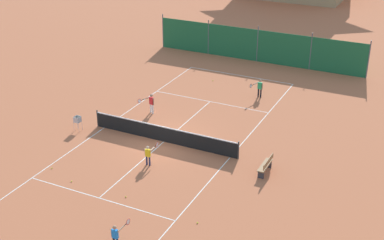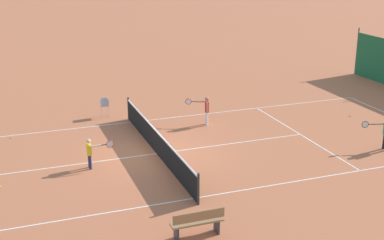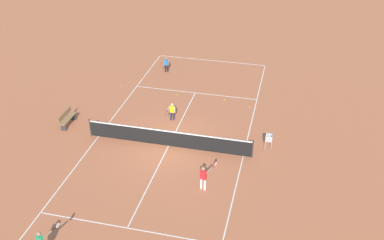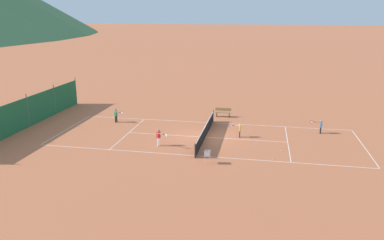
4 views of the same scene
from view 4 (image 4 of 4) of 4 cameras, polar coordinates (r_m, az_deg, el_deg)
ground_plane at (r=29.86m, az=2.04°, el=-2.63°), size 600.00×600.00×0.00m
court_line_markings at (r=29.86m, az=2.04°, el=-2.63°), size 8.25×23.85×0.01m
tennis_net at (r=29.70m, az=2.05°, el=-1.72°), size 9.18×0.08×1.06m
windscreen_fence_far at (r=35.24m, az=-23.70°, el=1.12°), size 17.28×0.08×2.90m
player_near_service at (r=27.82m, az=-5.06°, el=-2.47°), size 0.72×0.98×1.29m
player_far_service at (r=34.37m, az=-11.48°, el=0.86°), size 0.64×1.00×1.28m
player_near_baseline at (r=32.37m, az=18.96°, el=-0.80°), size 0.39×0.96×1.13m
player_far_baseline at (r=29.91m, az=7.19°, el=-1.39°), size 0.38×0.96×1.13m
tennis_ball_mid_court at (r=27.63m, az=13.41°, el=-4.58°), size 0.07×0.07×0.07m
tennis_ball_by_net_left at (r=26.00m, az=12.24°, el=-5.83°), size 0.07×0.07×0.07m
tennis_ball_alley_right at (r=34.88m, az=-14.24°, el=-0.31°), size 0.07×0.07×0.07m
tennis_ball_far_corner at (r=31.62m, az=-16.48°, el=-2.17°), size 0.07×0.07×0.07m
tennis_ball_service_box at (r=34.42m, az=13.51°, el=-0.48°), size 0.07×0.07×0.07m
tennis_ball_alley_left at (r=30.64m, az=13.14°, el=-2.51°), size 0.07×0.07×0.07m
ball_hopper at (r=24.57m, az=2.34°, el=-5.20°), size 0.36×0.36×0.89m
courtside_bench at (r=35.67m, az=4.76°, el=1.20°), size 0.36×1.50×0.84m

